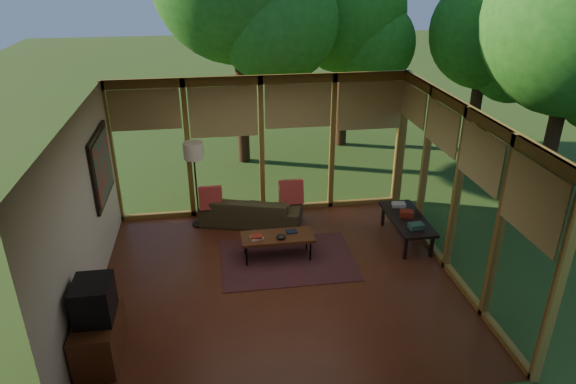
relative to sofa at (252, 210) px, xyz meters
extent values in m
plane|color=#592817|center=(0.27, -2.00, -0.27)|extent=(5.50, 5.50, 0.00)
plane|color=silver|center=(0.27, -2.00, 2.43)|extent=(5.50, 5.50, 0.00)
cube|color=beige|center=(-2.48, -2.00, 1.08)|extent=(0.04, 5.00, 2.70)
cube|color=beige|center=(0.27, -4.50, 1.08)|extent=(5.50, 0.04, 2.70)
cube|color=olive|center=(0.27, 0.50, 1.08)|extent=(5.50, 0.12, 2.70)
cube|color=olive|center=(3.02, -2.00, 1.08)|extent=(0.12, 5.00, 2.70)
plane|color=#31501E|center=(8.27, 6.00, -0.28)|extent=(40.00, 40.00, 0.00)
cylinder|color=#3B2315|center=(0.09, 3.37, 2.48)|extent=(0.28, 0.28, 5.51)
cylinder|color=#3B2315|center=(2.76, 4.25, 1.92)|extent=(0.28, 0.28, 4.38)
sphere|color=#1A5C15|center=(2.76, 4.25, 3.14)|extent=(2.99, 2.99, 2.99)
cylinder|color=#3B2315|center=(5.80, -0.18, 2.03)|extent=(0.28, 0.28, 4.61)
cylinder|color=#3B2315|center=(5.78, 2.83, 1.68)|extent=(0.28, 0.28, 3.91)
sphere|color=#1A5C15|center=(5.78, 2.83, 2.77)|extent=(2.63, 2.63, 2.63)
cube|color=maroon|center=(0.48, -1.42, -0.27)|extent=(2.22, 1.57, 0.01)
imported|color=#3E381F|center=(0.00, 0.00, 0.00)|extent=(2.00, 1.23, 0.55)
cube|color=maroon|center=(-0.75, -0.05, 0.32)|extent=(0.43, 0.23, 0.45)
cube|color=maroon|center=(0.75, -0.05, 0.33)|extent=(0.45, 0.24, 0.48)
cube|color=#B4AEA3|center=(-0.03, -1.36, 0.17)|extent=(0.23, 0.19, 0.03)
cube|color=maroon|center=(-0.03, -1.36, 0.20)|extent=(0.19, 0.14, 0.03)
cube|color=black|center=(0.57, -1.23, 0.17)|extent=(0.19, 0.14, 0.03)
ellipsoid|color=black|center=(0.37, -1.41, 0.19)|extent=(0.16, 0.16, 0.07)
cube|color=#562C17|center=(-2.20, -3.28, 0.03)|extent=(0.50, 1.00, 0.60)
cube|color=black|center=(-2.18, -3.28, 0.58)|extent=(0.45, 0.55, 0.50)
cube|color=#2E5043|center=(2.67, -1.46, 0.23)|extent=(0.25, 0.19, 0.09)
cube|color=maroon|center=(2.67, -1.01, 0.23)|extent=(0.27, 0.23, 0.10)
cube|color=#B4AEA3|center=(2.67, -0.61, 0.21)|extent=(0.26, 0.21, 0.07)
cylinder|color=black|center=(-1.00, 0.06, -0.26)|extent=(0.26, 0.26, 0.03)
cylinder|color=black|center=(-1.00, 0.06, 0.52)|extent=(0.03, 0.03, 1.52)
cylinder|color=beige|center=(-1.00, 0.06, 1.23)|extent=(0.36, 0.36, 0.30)
cube|color=#562C17|center=(0.32, -1.31, 0.13)|extent=(1.20, 0.50, 0.05)
cylinder|color=black|center=(-0.21, -1.49, -0.09)|extent=(0.03, 0.03, 0.38)
cylinder|color=black|center=(0.85, -1.49, -0.09)|extent=(0.03, 0.03, 0.38)
cylinder|color=black|center=(-0.21, -1.13, -0.09)|extent=(0.03, 0.03, 0.38)
cylinder|color=black|center=(0.85, -1.13, -0.09)|extent=(0.03, 0.03, 0.38)
cube|color=black|center=(2.67, -1.06, 0.16)|extent=(0.60, 1.40, 0.05)
cube|color=black|center=(2.44, -1.66, -0.07)|extent=(0.05, 0.05, 0.40)
cube|color=black|center=(2.90, -1.66, -0.07)|extent=(0.05, 0.05, 0.40)
cube|color=black|center=(2.44, -0.46, -0.07)|extent=(0.05, 0.05, 0.40)
cube|color=black|center=(2.90, -0.46, -0.07)|extent=(0.05, 0.05, 0.40)
cube|color=black|center=(-2.45, -0.60, 1.28)|extent=(0.05, 1.35, 1.15)
cube|color=#166765|center=(-2.42, -0.60, 1.28)|extent=(0.02, 1.20, 1.00)
camera|label=1|loc=(-0.60, -8.67, 4.38)|focal=32.00mm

